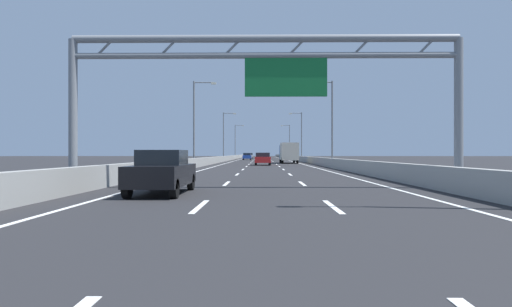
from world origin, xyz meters
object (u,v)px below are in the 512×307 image
object	(u,v)px
streetlamp_right_mid	(330,118)
streetlamp_right_far	(300,133)
streetlamp_left_distant	(236,139)
red_car	(263,159)
streetlamp_left_far	(225,133)
white_car	(250,156)
blue_car	(247,156)
box_truck	(289,152)
streetlamp_right_distant	(289,139)
yellow_car	(263,156)
sign_gantry	(267,71)
green_car	(261,157)
black_car	(162,172)
streetlamp_left_mid	(196,118)

from	to	relation	value
streetlamp_right_mid	streetlamp_right_far	distance (m)	37.65
streetlamp_right_far	streetlamp_left_distant	world-z (taller)	same
streetlamp_right_mid	red_car	distance (m)	9.88
streetlamp_left_far	white_car	size ratio (longest dim) A/B	2.20
blue_car	box_truck	xyz separation A→B (m)	(7.17, -32.46, 0.87)
streetlamp_right_distant	white_car	size ratio (longest dim) A/B	2.20
streetlamp_left_distant	blue_car	xyz separation A→B (m)	(4.08, -27.66, -4.62)
yellow_car	streetlamp_right_distant	bearing A→B (deg)	59.64
sign_gantry	streetlamp_left_distant	xyz separation A→B (m)	(-7.58, 105.97, 0.55)
green_car	box_truck	distance (m)	22.64
yellow_car	black_car	xyz separation A→B (m)	(-3.90, -96.18, 0.02)
streetlamp_left_distant	green_car	world-z (taller)	streetlamp_left_distant
blue_car	streetlamp_right_distant	bearing A→B (deg)	68.57
yellow_car	black_car	distance (m)	96.26
blue_car	yellow_car	bearing A→B (deg)	76.70
streetlamp_right_mid	yellow_car	xyz separation A→B (m)	(-7.24, 62.94, -4.63)
streetlamp_left_mid	streetlamp_right_mid	xyz separation A→B (m)	(14.93, 0.00, 0.00)
streetlamp_right_mid	black_car	bearing A→B (deg)	-108.52
blue_car	black_car	world-z (taller)	black_car
streetlamp_left_far	black_car	bearing A→B (deg)	-86.93
black_car	streetlamp_left_mid	bearing A→B (deg)	96.52
streetlamp_left_mid	streetlamp_right_mid	bearing A→B (deg)	0.00
streetlamp_left_mid	red_car	size ratio (longest dim) A/B	2.18
streetlamp_left_distant	yellow_car	bearing A→B (deg)	-58.08
yellow_car	red_car	size ratio (longest dim) A/B	1.02
streetlamp_left_distant	green_car	distance (m)	38.82
white_car	blue_car	world-z (taller)	white_car
streetlamp_left_distant	streetlamp_right_mid	bearing A→B (deg)	-78.78
sign_gantry	streetlamp_right_far	bearing A→B (deg)	83.86
streetlamp_left_far	black_car	distance (m)	71.14
white_car	streetlamp_left_mid	bearing A→B (deg)	-93.18
streetlamp_right_mid	streetlamp_left_far	distance (m)	40.50
streetlamp_left_far	streetlamp_right_distant	world-z (taller)	same
sign_gantry	yellow_car	bearing A→B (deg)	89.93
streetlamp_left_far	black_car	size ratio (longest dim) A/B	2.17
streetlamp_left_far	white_car	distance (m)	34.57
box_truck	red_car	bearing A→B (deg)	-109.59
streetlamp_right_distant	red_car	bearing A→B (deg)	-96.03
sign_gantry	blue_car	world-z (taller)	sign_gantry
white_car	black_car	size ratio (longest dim) A/B	0.98
streetlamp_right_far	white_car	xyz separation A→B (m)	(-10.95, 34.03, -4.62)
streetlamp_left_distant	white_car	world-z (taller)	streetlamp_left_distant
streetlamp_left_far	streetlamp_right_far	size ratio (longest dim) A/B	1.00
streetlamp_left_far	box_truck	xyz separation A→B (m)	(11.25, -22.48, -3.76)
streetlamp_left_far	yellow_car	size ratio (longest dim) A/B	2.15
white_car	blue_car	distance (m)	24.05
streetlamp_left_distant	green_car	size ratio (longest dim) A/B	2.14
streetlamp_right_distant	red_car	size ratio (longest dim) A/B	2.18
streetlamp_left_far	box_truck	size ratio (longest dim) A/B	1.10
red_car	black_car	bearing A→B (deg)	-95.53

